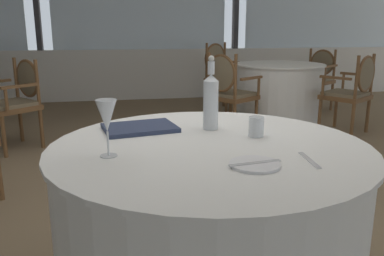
{
  "coord_description": "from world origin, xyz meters",
  "views": [
    {
      "loc": [
        -0.43,
        -2.56,
        1.22
      ],
      "look_at": [
        -0.13,
        -0.96,
        0.81
      ],
      "focal_mm": 37.62,
      "sensor_mm": 36.0,
      "label": 1
    }
  ],
  "objects_px": {
    "dining_chair_1_1": "(353,88)",
    "dining_chair_1_3": "(221,71)",
    "dining_chair_1_2": "(317,74)",
    "side_plate": "(255,164)",
    "water_bottle": "(211,100)",
    "menu_book": "(140,128)",
    "wine_glass": "(107,117)",
    "water_tumbler": "(256,127)",
    "dining_chair_1_0": "(228,87)",
    "dining_chair_0_0": "(17,96)"
  },
  "relations": [
    {
      "from": "side_plate",
      "to": "dining_chair_1_2",
      "type": "height_order",
      "value": "dining_chair_1_2"
    },
    {
      "from": "wine_glass",
      "to": "dining_chair_1_3",
      "type": "distance_m",
      "value": 4.68
    },
    {
      "from": "menu_book",
      "to": "dining_chair_1_2",
      "type": "xyz_separation_m",
      "value": [
        2.85,
        3.73,
        -0.23
      ]
    },
    {
      "from": "wine_glass",
      "to": "dining_chair_1_2",
      "type": "xyz_separation_m",
      "value": [
        2.99,
        4.1,
        -0.37
      ]
    },
    {
      "from": "dining_chair_1_1",
      "to": "menu_book",
      "type": "bearing_deg",
      "value": 98.49
    },
    {
      "from": "dining_chair_1_1",
      "to": "dining_chair_1_3",
      "type": "bearing_deg",
      "value": 0.0
    },
    {
      "from": "dining_chair_0_0",
      "to": "dining_chair_1_2",
      "type": "distance_m",
      "value": 4.16
    },
    {
      "from": "water_bottle",
      "to": "dining_chair_1_2",
      "type": "xyz_separation_m",
      "value": [
        2.52,
        3.77,
        -0.36
      ]
    },
    {
      "from": "menu_book",
      "to": "dining_chair_0_0",
      "type": "xyz_separation_m",
      "value": [
        -1.11,
        2.45,
        -0.23
      ]
    },
    {
      "from": "dining_chair_1_0",
      "to": "dining_chair_1_3",
      "type": "relative_size",
      "value": 0.95
    },
    {
      "from": "wine_glass",
      "to": "menu_book",
      "type": "xyz_separation_m",
      "value": [
        0.14,
        0.38,
        -0.14
      ]
    },
    {
      "from": "dining_chair_0_0",
      "to": "dining_chair_1_3",
      "type": "height_order",
      "value": "dining_chair_1_3"
    },
    {
      "from": "dining_chair_1_0",
      "to": "dining_chair_1_2",
      "type": "bearing_deg",
      "value": -0.0
    },
    {
      "from": "water_bottle",
      "to": "dining_chair_1_3",
      "type": "height_order",
      "value": "water_bottle"
    },
    {
      "from": "wine_glass",
      "to": "menu_book",
      "type": "distance_m",
      "value": 0.43
    },
    {
      "from": "side_plate",
      "to": "wine_glass",
      "type": "xyz_separation_m",
      "value": [
        -0.51,
        0.2,
        0.15
      ]
    },
    {
      "from": "menu_book",
      "to": "dining_chair_1_2",
      "type": "distance_m",
      "value": 4.7
    },
    {
      "from": "water_tumbler",
      "to": "water_bottle",
      "type": "bearing_deg",
      "value": 135.27
    },
    {
      "from": "side_plate",
      "to": "water_bottle",
      "type": "xyz_separation_m",
      "value": [
        -0.03,
        0.54,
        0.13
      ]
    },
    {
      "from": "menu_book",
      "to": "dining_chair_1_0",
      "type": "height_order",
      "value": "dining_chair_1_0"
    },
    {
      "from": "side_plate",
      "to": "dining_chair_1_3",
      "type": "height_order",
      "value": "dining_chair_1_3"
    },
    {
      "from": "wine_glass",
      "to": "water_tumbler",
      "type": "distance_m",
      "value": 0.67
    },
    {
      "from": "water_tumbler",
      "to": "wine_glass",
      "type": "bearing_deg",
      "value": -165.2
    },
    {
      "from": "menu_book",
      "to": "dining_chair_1_3",
      "type": "height_order",
      "value": "dining_chair_1_3"
    },
    {
      "from": "wine_glass",
      "to": "dining_chair_1_1",
      "type": "xyz_separation_m",
      "value": [
        2.71,
        2.7,
        -0.36
      ]
    },
    {
      "from": "water_bottle",
      "to": "wine_glass",
      "type": "bearing_deg",
      "value": -144.53
    },
    {
      "from": "water_tumbler",
      "to": "dining_chair_1_2",
      "type": "bearing_deg",
      "value": 59.15
    },
    {
      "from": "side_plate",
      "to": "wine_glass",
      "type": "distance_m",
      "value": 0.56
    },
    {
      "from": "dining_chair_1_0",
      "to": "dining_chair_1_3",
      "type": "bearing_deg",
      "value": 45.06
    },
    {
      "from": "dining_chair_1_0",
      "to": "menu_book",
      "type": "bearing_deg",
      "value": -147.56
    },
    {
      "from": "water_tumbler",
      "to": "dining_chair_1_3",
      "type": "height_order",
      "value": "dining_chair_1_3"
    },
    {
      "from": "dining_chair_0_0",
      "to": "water_tumbler",
      "type": "bearing_deg",
      "value": 79.49
    },
    {
      "from": "side_plate",
      "to": "dining_chair_1_1",
      "type": "distance_m",
      "value": 3.65
    },
    {
      "from": "wine_glass",
      "to": "menu_book",
      "type": "height_order",
      "value": "wine_glass"
    },
    {
      "from": "dining_chair_0_0",
      "to": "dining_chair_1_0",
      "type": "height_order",
      "value": "dining_chair_1_0"
    },
    {
      "from": "dining_chair_1_2",
      "to": "side_plate",
      "type": "bearing_deg",
      "value": 26.45
    },
    {
      "from": "side_plate",
      "to": "menu_book",
      "type": "height_order",
      "value": "menu_book"
    },
    {
      "from": "water_tumbler",
      "to": "dining_chair_1_2",
      "type": "distance_m",
      "value": 4.59
    },
    {
      "from": "water_tumbler",
      "to": "menu_book",
      "type": "height_order",
      "value": "water_tumbler"
    },
    {
      "from": "water_tumbler",
      "to": "dining_chair_1_0",
      "type": "relative_size",
      "value": 0.09
    },
    {
      "from": "menu_book",
      "to": "dining_chair_1_2",
      "type": "bearing_deg",
      "value": 41.77
    },
    {
      "from": "water_tumbler",
      "to": "dining_chair_0_0",
      "type": "xyz_separation_m",
      "value": [
        -1.61,
        2.66,
        -0.26
      ]
    },
    {
      "from": "dining_chair_1_1",
      "to": "dining_chair_1_3",
      "type": "distance_m",
      "value": 2.04
    },
    {
      "from": "water_tumbler",
      "to": "dining_chair_1_3",
      "type": "xyz_separation_m",
      "value": [
        0.94,
        4.23,
        -0.21
      ]
    },
    {
      "from": "wine_glass",
      "to": "dining_chair_0_0",
      "type": "xyz_separation_m",
      "value": [
        -0.97,
        2.83,
        -0.37
      ]
    },
    {
      "from": "dining_chair_1_3",
      "to": "menu_book",
      "type": "bearing_deg",
      "value": -53.32
    },
    {
      "from": "water_bottle",
      "to": "water_tumbler",
      "type": "height_order",
      "value": "water_bottle"
    },
    {
      "from": "dining_chair_0_0",
      "to": "dining_chair_1_3",
      "type": "xyz_separation_m",
      "value": [
        2.55,
        1.57,
        0.05
      ]
    },
    {
      "from": "side_plate",
      "to": "water_tumbler",
      "type": "relative_size",
      "value": 2.04
    },
    {
      "from": "water_tumbler",
      "to": "dining_chair_0_0",
      "type": "height_order",
      "value": "dining_chair_0_0"
    }
  ]
}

